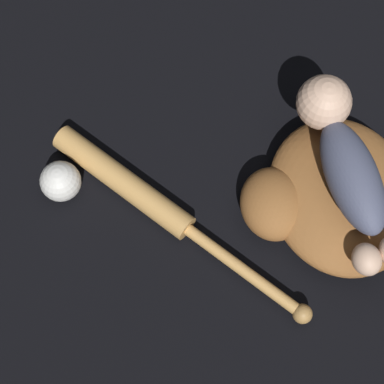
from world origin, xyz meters
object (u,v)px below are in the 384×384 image
baseball_bat (147,199)px  baseball (61,181)px  baseball_glove (330,196)px  baby_figure (345,158)px

baseball_bat → baseball: 0.17m
baseball → baseball_glove: bearing=-109.3°
baby_figure → baseball: (0.13, 0.50, -0.09)m
baseball_glove → baseball_bat: (0.10, 0.33, -0.02)m
baseball_bat → baby_figure: bearing=-99.7°
baby_figure → baseball: size_ratio=4.72×
baseball_glove → baseball_bat: 0.35m
baseball_glove → baby_figure: 0.10m
baby_figure → baseball: 0.53m
baby_figure → baseball_glove: bearing=147.9°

